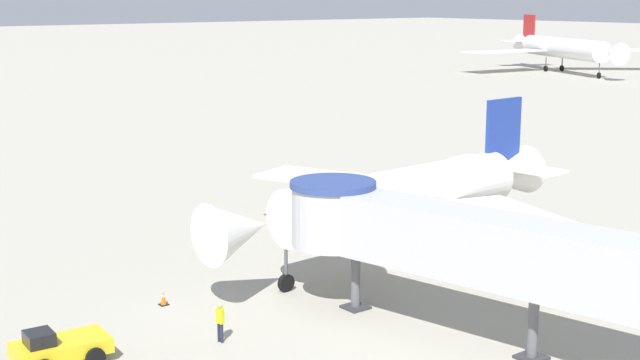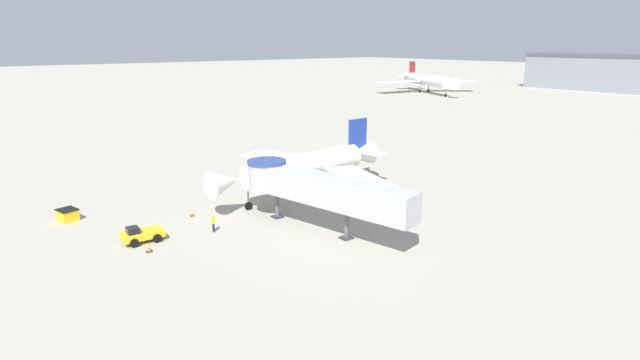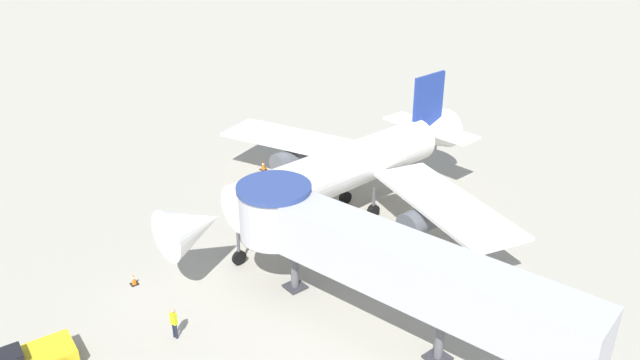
# 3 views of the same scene
# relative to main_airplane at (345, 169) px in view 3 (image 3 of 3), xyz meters

# --- Properties ---
(ground_plane) EXTENTS (800.00, 800.00, 0.00)m
(ground_plane) POSITION_rel_main_airplane_xyz_m (0.02, -1.97, -3.58)
(ground_plane) COLOR #A8A393
(main_airplane) EXTENTS (25.80, 24.38, 8.38)m
(main_airplane) POSITION_rel_main_airplane_xyz_m (0.00, 0.00, 0.00)
(main_airplane) COLOR white
(main_airplane) RESTS_ON ground_plane
(jet_bridge) EXTENTS (19.58, 6.76, 5.97)m
(jet_bridge) POSITION_rel_main_airplane_xyz_m (9.45, -6.66, 0.71)
(jet_bridge) COLOR #B7B7BC
(jet_bridge) RESTS_ON ground_plane
(pushback_tug_yellow) EXTENTS (2.52, 3.86, 1.55)m
(pushback_tug_yellow) POSITION_rel_main_airplane_xyz_m (2.23, -21.23, -2.85)
(pushback_tug_yellow) COLOR yellow
(pushback_tug_yellow) RESTS_ON ground_plane
(traffic_cone_near_nose) EXTENTS (0.42, 0.42, 0.70)m
(traffic_cone_near_nose) POSITION_rel_main_airplane_xyz_m (-1.48, -14.57, -3.25)
(traffic_cone_near_nose) COLOR black
(traffic_cone_near_nose) RESTS_ON ground_plane
(traffic_cone_port_wing) EXTENTS (0.49, 0.49, 0.80)m
(traffic_cone_port_wing) POSITION_rel_main_airplane_xyz_m (-9.90, 0.06, -3.20)
(traffic_cone_port_wing) COLOR black
(traffic_cone_port_wing) RESTS_ON ground_plane
(ground_crew_marshaller) EXTENTS (0.38, 0.28, 1.76)m
(ground_crew_marshaller) POSITION_rel_main_airplane_xyz_m (4.20, -14.89, -2.56)
(ground_crew_marshaller) COLOR #1E2338
(ground_crew_marshaller) RESTS_ON ground_plane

